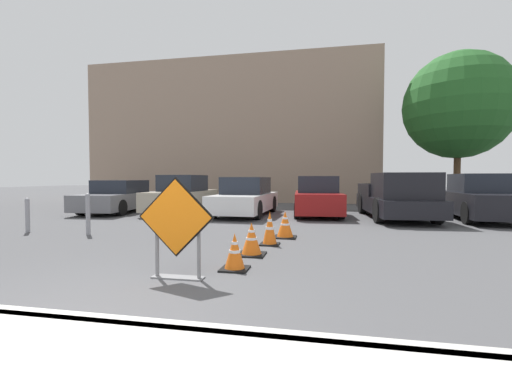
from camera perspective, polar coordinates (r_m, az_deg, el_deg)
name	(u,v)px	position (r m, az deg, el deg)	size (l,w,h in m)	color
ground_plane	(258,216)	(13.13, 0.36, -4.04)	(96.00, 96.00, 0.00)	#4C4C4F
curb_lip	(62,322)	(3.99, -29.55, -18.29)	(24.86, 0.20, 0.14)	beige
road_closed_sign	(176,225)	(5.05, -13.16, -5.37)	(1.14, 0.20, 1.47)	black
traffic_cone_nearest	(235,252)	(5.51, -3.57, -9.97)	(0.43, 0.43, 0.58)	black
traffic_cone_second	(252,239)	(6.51, -0.75, -7.90)	(0.51, 0.51, 0.62)	black
traffic_cone_third	(270,229)	(7.49, 2.30, -6.11)	(0.41, 0.41, 0.73)	black
traffic_cone_fourth	(285,225)	(8.41, 4.87, -5.47)	(0.53, 0.53, 0.65)	black
parked_car_nearest	(120,197)	(15.81, -21.73, -0.82)	(2.10, 4.59, 1.37)	slate
parked_car_second	(183,196)	(14.66, -12.15, -0.59)	(1.79, 4.27, 1.58)	#A39984
parked_car_third	(246,198)	(13.53, -1.72, -0.94)	(1.98, 4.60, 1.49)	white
parked_car_fourth	(317,197)	(13.65, 10.17, -0.90)	(1.98, 4.24, 1.53)	maroon
pickup_truck	(397,198)	(13.08, 22.48, -0.98)	(2.24, 5.21, 1.63)	black
parked_car_fifth	(480,199)	(14.19, 33.23, -0.95)	(2.01, 4.55, 1.61)	black
bollard_nearest	(88,213)	(9.80, -26.21, -3.15)	(0.12, 0.12, 1.07)	gray
bollard_second	(27,214)	(11.01, -33.80, -3.09)	(0.12, 0.12, 0.93)	gray
building_facade_backdrop	(234,134)	(23.33, -3.65, 9.56)	(18.26, 5.00, 8.79)	gray
street_tree_behind_lot	(459,106)	(20.45, 30.69, 12.25)	(5.30, 5.30, 7.75)	#513823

